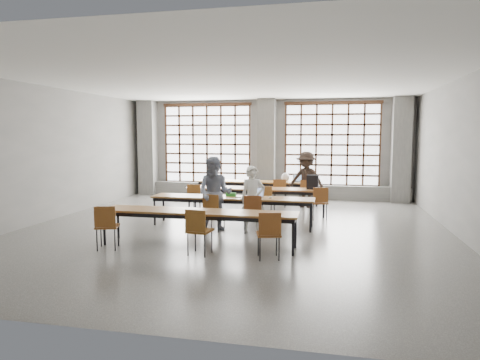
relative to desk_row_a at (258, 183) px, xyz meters
name	(u,v)px	position (x,y,z in m)	size (l,w,h in m)	color
floor	(234,229)	(0.10, -4.02, -0.66)	(11.00, 11.00, 0.00)	#52524F
ceiling	(234,80)	(0.10, -4.02, 2.84)	(11.00, 11.00, 0.00)	silver
wall_back	(268,149)	(0.10, 1.48, 1.09)	(10.00, 10.00, 0.00)	slate
wall_front	(121,180)	(0.10, -9.52, 1.09)	(10.00, 10.00, 0.00)	slate
wall_left	(46,154)	(-4.90, -4.02, 1.09)	(11.00, 11.00, 0.00)	slate
wall_right	(465,158)	(5.10, -4.02, 1.09)	(11.00, 11.00, 0.00)	slate
column_left	(148,148)	(-4.40, 1.20, 1.09)	(0.60, 0.55, 3.50)	#535351
column_mid	(267,149)	(0.10, 1.20, 1.09)	(0.60, 0.55, 3.50)	#535351
column_right	(401,150)	(4.60, 1.20, 1.09)	(0.60, 0.55, 3.50)	#535351
window_left	(207,144)	(-2.15, 1.40, 1.24)	(3.32, 0.12, 3.00)	white
window_right	(332,145)	(2.35, 1.40, 1.24)	(3.32, 0.12, 3.00)	white
sill_ledge	(267,191)	(0.10, 1.28, -0.41)	(9.80, 0.35, 0.50)	#535351
desk_row_a	(258,183)	(0.00, 0.00, 0.00)	(4.00, 0.70, 0.73)	brown
desk_row_b	(256,190)	(0.25, -1.81, 0.00)	(4.00, 0.70, 0.73)	brown
desk_row_c	(232,199)	(-0.01, -3.69, 0.00)	(4.00, 0.70, 0.73)	brown
desk_row_d	(198,214)	(-0.23, -5.71, 0.00)	(4.00, 0.70, 0.73)	brown
chair_back_left	(212,188)	(-1.39, -0.63, -0.13)	(0.46, 0.46, 0.88)	maroon
chair_back_mid	(280,190)	(0.80, -0.63, -0.13)	(0.43, 0.44, 0.88)	brown
chair_back_right	(306,191)	(1.61, -0.63, -0.13)	(0.49, 0.49, 0.88)	maroon
chair_mid_left	(196,196)	(-1.36, -2.43, -0.13)	(0.46, 0.47, 0.88)	brown
chair_mid_centre	(266,198)	(0.64, -2.43, -0.13)	(0.47, 0.47, 0.88)	brown
chair_mid_right	(320,200)	(2.07, -2.43, -0.13)	(0.51, 0.51, 0.88)	brown
chair_front_left	(213,208)	(-0.32, -4.31, -0.13)	(0.49, 0.49, 0.88)	brown
chair_front_right	(252,210)	(0.61, -4.31, -0.13)	(0.51, 0.51, 0.88)	brown
chair_near_left	(106,223)	(-1.91, -6.33, -0.13)	(0.53, 0.53, 0.88)	brown
chair_near_mid	(198,227)	(-0.04, -6.33, -0.13)	(0.47, 0.47, 0.88)	brown
chair_near_right	(269,230)	(1.29, -6.33, -0.13)	(0.51, 0.52, 0.88)	brown
student_male	(253,199)	(0.59, -4.19, 0.10)	(0.56, 0.37, 1.53)	silver
student_female	(215,194)	(-0.31, -4.19, 0.20)	(0.84, 0.66, 1.74)	navy
student_back	(306,180)	(1.60, -0.50, 0.20)	(1.12, 0.64, 1.73)	black
laptop_front	(256,194)	(0.56, -3.58, 0.13)	(0.45, 0.41, 0.26)	silver
laptop_back	(299,180)	(1.33, 0.11, 0.13)	(0.43, 0.39, 0.26)	#ADADB1
mouse	(271,197)	(0.94, -3.71, 0.08)	(0.10, 0.06, 0.04)	white
green_box	(231,195)	(-0.06, -3.61, 0.11)	(0.25, 0.09, 0.09)	#2E8E2F
phone	(239,197)	(0.17, -3.79, 0.07)	(0.13, 0.06, 0.01)	black
paper_sheet_a	(236,187)	(-0.35, -1.76, 0.07)	(0.30, 0.21, 0.00)	silver
paper_sheet_b	(245,188)	(-0.05, -1.86, 0.07)	(0.30, 0.21, 0.00)	silver
paper_sheet_c	(259,188)	(0.35, -1.81, 0.07)	(0.30, 0.21, 0.00)	silver
backpack	(313,182)	(1.85, -1.76, 0.27)	(0.32, 0.20, 0.40)	black
plastic_bag	(285,177)	(0.90, 0.05, 0.21)	(0.26, 0.21, 0.29)	white
red_pouch	(107,224)	(-1.93, -6.26, -0.16)	(0.20, 0.08, 0.06)	#A71425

